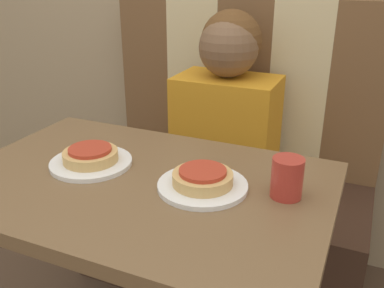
% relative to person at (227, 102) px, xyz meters
% --- Properties ---
extents(booth_seat, '(1.11, 0.54, 0.45)m').
position_rel_person_xyz_m(booth_seat, '(0.00, -0.00, -0.55)').
color(booth_seat, '#382319').
rests_on(booth_seat, ground_plane).
extents(booth_backrest, '(1.11, 0.09, 0.68)m').
position_rel_person_xyz_m(booth_backrest, '(0.00, 0.22, 0.02)').
color(booth_backrest, brown).
rests_on(booth_backrest, booth_seat).
extents(dining_table, '(0.92, 0.61, 0.75)m').
position_rel_person_xyz_m(dining_table, '(0.00, -0.64, -0.13)').
color(dining_table, brown).
rests_on(dining_table, ground_plane).
extents(person, '(0.37, 0.25, 0.65)m').
position_rel_person_xyz_m(person, '(0.00, 0.00, 0.00)').
color(person, orange).
rests_on(person, booth_seat).
extents(plate_left, '(0.21, 0.21, 0.01)m').
position_rel_person_xyz_m(plate_left, '(-0.16, -0.62, -0.01)').
color(plate_left, white).
rests_on(plate_left, dining_table).
extents(plate_right, '(0.21, 0.21, 0.01)m').
position_rel_person_xyz_m(plate_right, '(0.16, -0.62, -0.01)').
color(plate_right, white).
rests_on(plate_right, dining_table).
extents(pizza_left, '(0.14, 0.14, 0.04)m').
position_rel_person_xyz_m(pizza_left, '(-0.16, -0.62, 0.01)').
color(pizza_left, tan).
rests_on(pizza_left, plate_left).
extents(pizza_right, '(0.14, 0.14, 0.04)m').
position_rel_person_xyz_m(pizza_right, '(0.16, -0.62, 0.01)').
color(pizza_right, tan).
rests_on(pizza_right, plate_right).
extents(drinking_cup, '(0.07, 0.07, 0.09)m').
position_rel_person_xyz_m(drinking_cup, '(0.34, -0.58, 0.03)').
color(drinking_cup, '#B23328').
rests_on(drinking_cup, dining_table).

